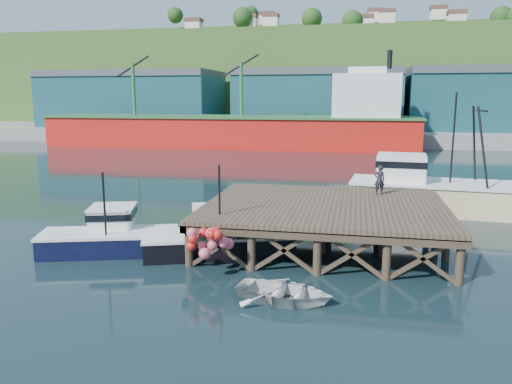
% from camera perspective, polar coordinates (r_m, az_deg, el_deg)
% --- Properties ---
extents(ground, '(300.00, 300.00, 0.00)m').
position_cam_1_polar(ground, '(27.02, -3.97, -5.23)').
color(ground, black).
rests_on(ground, ground).
extents(wharf, '(12.00, 10.00, 2.62)m').
position_cam_1_polar(wharf, '(25.48, 7.87, -1.79)').
color(wharf, brown).
rests_on(wharf, ground).
extents(far_quay, '(160.00, 40.00, 2.00)m').
position_cam_1_polar(far_quay, '(95.49, 7.26, 6.88)').
color(far_quay, gray).
rests_on(far_quay, ground).
extents(warehouse_left, '(32.00, 16.00, 9.00)m').
position_cam_1_polar(warehouse_left, '(99.32, -13.79, 9.98)').
color(warehouse_left, '#184950').
rests_on(warehouse_left, far_quay).
extents(warehouse_mid, '(28.00, 16.00, 9.00)m').
position_cam_1_polar(warehouse_mid, '(90.29, 7.10, 10.15)').
color(warehouse_mid, '#184950').
rests_on(warehouse_mid, far_quay).
extents(warehouse_right, '(30.00, 16.00, 9.00)m').
position_cam_1_polar(warehouse_right, '(92.93, 26.13, 9.16)').
color(warehouse_right, '#184950').
rests_on(warehouse_right, far_quay).
extents(cargo_ship, '(55.50, 10.00, 13.75)m').
position_cam_1_polar(cargo_ship, '(74.75, -0.52, 7.66)').
color(cargo_ship, red).
rests_on(cargo_ship, ground).
extents(hillside, '(220.00, 50.00, 22.00)m').
position_cam_1_polar(hillside, '(125.26, 8.42, 12.35)').
color(hillside, '#2D511E').
rests_on(hillside, ground).
extents(boat_navy, '(6.89, 4.52, 4.06)m').
position_cam_1_polar(boat_navy, '(25.50, -16.32, -4.74)').
color(boat_navy, black).
rests_on(boat_navy, ground).
extents(boat_black, '(7.63, 6.33, 4.42)m').
position_cam_1_polar(boat_black, '(24.41, -4.31, -5.02)').
color(boat_black, black).
rests_on(boat_black, ground).
extents(trawler, '(11.89, 5.13, 7.75)m').
position_cam_1_polar(trawler, '(34.71, 19.98, 0.44)').
color(trawler, beige).
rests_on(trawler, ground).
extents(dinghy, '(4.07, 3.24, 0.76)m').
position_cam_1_polar(dinghy, '(18.82, 3.23, -11.32)').
color(dinghy, silver).
rests_on(dinghy, ground).
extents(dockworker, '(0.65, 0.49, 1.63)m').
position_cam_1_polar(dockworker, '(28.42, 13.93, 1.35)').
color(dockworker, black).
rests_on(dockworker, wharf).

